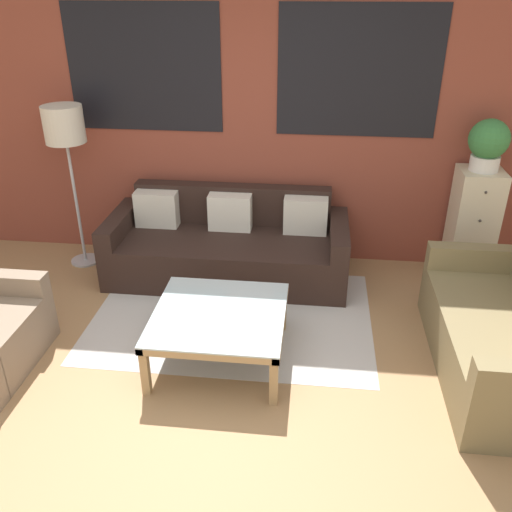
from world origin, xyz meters
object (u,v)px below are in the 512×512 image
Objects in this scene: drawer_cabinet at (472,225)px; settee_vintage at (508,336)px; potted_plant at (488,143)px; couch_dark at (228,247)px; floor_lamp at (65,131)px; coffee_table at (219,319)px.

settee_vintage is at bearing -91.92° from drawer_cabinet.
settee_vintage is at bearing -91.92° from potted_plant.
couch_dark is at bearing -174.48° from drawer_cabinet.
settee_vintage is 1.59× the size of drawer_cabinet.
couch_dark is 1.32× the size of settee_vintage.
settee_vintage is at bearing -19.67° from floor_lamp.
potted_plant reaches higher than drawer_cabinet.
potted_plant is (3.68, 0.13, -0.03)m from floor_lamp.
coffee_table is 2.11× the size of potted_plant.
coffee_table is (-2.02, -0.08, 0.04)m from settee_vintage.
coffee_table is (0.14, -1.29, 0.06)m from couch_dark.
floor_lamp reaches higher than potted_plant.
coffee_table is at bearing -83.65° from couch_dark.
settee_vintage is 2.02m from coffee_table.
couch_dark is 1.79m from floor_lamp.
couch_dark is 1.30m from coffee_table.
floor_lamp reaches higher than drawer_cabinet.
coffee_table is at bearing -143.94° from potted_plant.
drawer_cabinet is (2.07, 1.51, 0.17)m from coffee_table.
settee_vintage is 1.73m from potted_plant.
potted_plant is (2.21, 0.21, 1.00)m from couch_dark.
potted_plant is (-0.00, 0.00, 0.76)m from drawer_cabinet.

